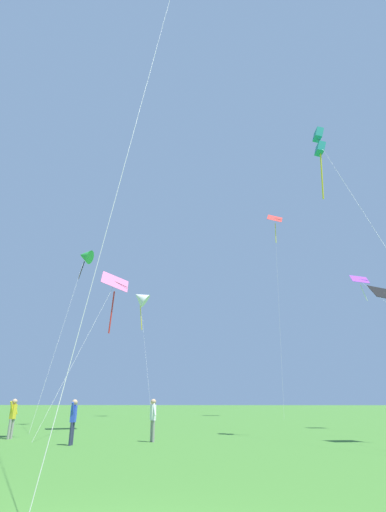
% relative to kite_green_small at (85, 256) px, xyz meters
% --- Properties ---
extents(kite_green_small, '(1.38, 7.42, 13.74)m').
position_rel_kite_green_small_xyz_m(kite_green_small, '(0.00, 0.00, 0.00)').
color(kite_green_small, green).
rests_on(kite_green_small, ground_plane).
extents(kite_pink_low, '(2.17, 7.95, 10.23)m').
position_rel_kite_green_small_xyz_m(kite_pink_low, '(3.89, -4.49, -4.40)').
color(kite_pink_low, pink).
rests_on(kite_pink_low, ground_plane).
extents(kite_red_high, '(2.84, 6.79, 25.80)m').
position_rel_kite_green_small_xyz_m(kite_red_high, '(18.83, 18.33, 10.66)').
color(kite_red_high, red).
rests_on(kite_red_high, ground_plane).
extents(kite_purple_streamer, '(2.37, 12.15, 10.24)m').
position_rel_kite_green_small_xyz_m(kite_purple_streamer, '(21.14, -3.00, -3.79)').
color(kite_purple_streamer, purple).
rests_on(kite_purple_streamer, ground_plane).
extents(kite_teal_box, '(1.56, 9.11, 17.24)m').
position_rel_kite_green_small_xyz_m(kite_teal_box, '(17.27, -9.68, 3.15)').
color(kite_teal_box, teal).
rests_on(kite_teal_box, ground_plane).
extents(kite_white_distant, '(5.01, 11.18, 15.42)m').
position_rel_kite_green_small_xyz_m(kite_white_distant, '(1.03, 18.46, 1.13)').
color(kite_white_distant, white).
rests_on(kite_white_distant, ground_plane).
extents(person_with_spool, '(0.40, 0.52, 1.80)m').
position_rel_kite_green_small_xyz_m(person_with_spool, '(7.91, -10.82, -11.94)').
color(person_with_spool, gray).
rests_on(person_with_spool, ground_plane).
extents(person_far_back, '(0.24, 0.57, 1.77)m').
position_rel_kite_green_small_xyz_m(person_far_back, '(4.81, -12.44, -11.95)').
color(person_far_back, '#2D3351').
rests_on(person_far_back, ground_plane).
extents(person_near_tree, '(0.26, 0.58, 1.81)m').
position_rel_kite_green_small_xyz_m(person_near_tree, '(0.86, -9.84, -11.93)').
color(person_near_tree, gray).
rests_on(person_near_tree, ground_plane).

